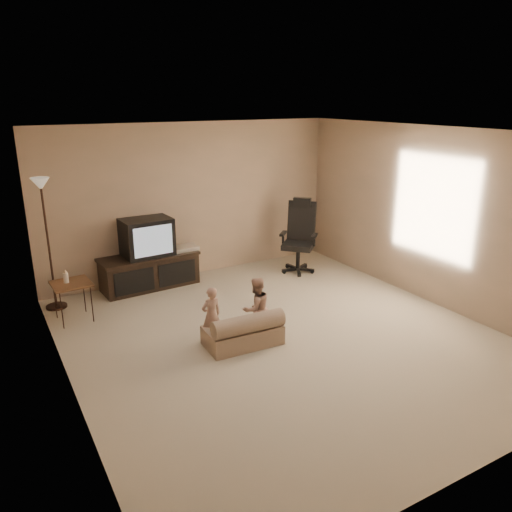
{
  "coord_description": "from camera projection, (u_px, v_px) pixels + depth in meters",
  "views": [
    {
      "loc": [
        -3.08,
        -4.73,
        2.88
      ],
      "look_at": [
        -0.03,
        0.6,
        0.9
      ],
      "focal_mm": 35.0,
      "sensor_mm": 36.0,
      "label": 1
    }
  ],
  "objects": [
    {
      "name": "room_shell",
      "position": [
        284.0,
        219.0,
        5.78
      ],
      "size": [
        5.5,
        5.5,
        5.5
      ],
      "color": "silver",
      "rests_on": "floor"
    },
    {
      "name": "child_sofa",
      "position": [
        244.0,
        332.0,
        5.99
      ],
      "size": [
        0.93,
        0.55,
        0.44
      ],
      "rotation": [
        0.0,
        0.0,
        -0.04
      ],
      "color": "tan",
      "rests_on": "floor"
    },
    {
      "name": "toddler_left",
      "position": [
        211.0,
        315.0,
        6.0
      ],
      "size": [
        0.28,
        0.22,
        0.72
      ],
      "primitive_type": "imported",
      "rotation": [
        0.0,
        0.0,
        3.26
      ],
      "color": "tan",
      "rests_on": "floor"
    },
    {
      "name": "floor",
      "position": [
        282.0,
        337.0,
        6.25
      ],
      "size": [
        5.5,
        5.5,
        0.0
      ],
      "primitive_type": "plane",
      "color": "beige",
      "rests_on": "ground"
    },
    {
      "name": "tv_stand",
      "position": [
        149.0,
        259.0,
        7.76
      ],
      "size": [
        1.57,
        0.66,
        1.1
      ],
      "rotation": [
        0.0,
        0.0,
        0.06
      ],
      "color": "black",
      "rests_on": "floor"
    },
    {
      "name": "office_chair",
      "position": [
        299.0,
        246.0,
        8.49
      ],
      "size": [
        0.81,
        0.81,
        1.24
      ],
      "rotation": [
        0.0,
        0.0,
        -0.8
      ],
      "color": "black",
      "rests_on": "floor"
    },
    {
      "name": "side_table",
      "position": [
        71.0,
        284.0,
        6.57
      ],
      "size": [
        0.51,
        0.51,
        0.72
      ],
      "rotation": [
        0.0,
        0.0,
        0.06
      ],
      "color": "brown",
      "rests_on": "floor"
    },
    {
      "name": "toddler_right",
      "position": [
        256.0,
        308.0,
        6.11
      ],
      "size": [
        0.41,
        0.25,
        0.79
      ],
      "primitive_type": "imported",
      "rotation": [
        0.0,
        0.0,
        3.26
      ],
      "color": "tan",
      "rests_on": "floor"
    },
    {
      "name": "floor_lamp",
      "position": [
        45.0,
        215.0,
        6.71
      ],
      "size": [
        0.29,
        0.29,
        1.86
      ],
      "color": "black",
      "rests_on": "floor"
    }
  ]
}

